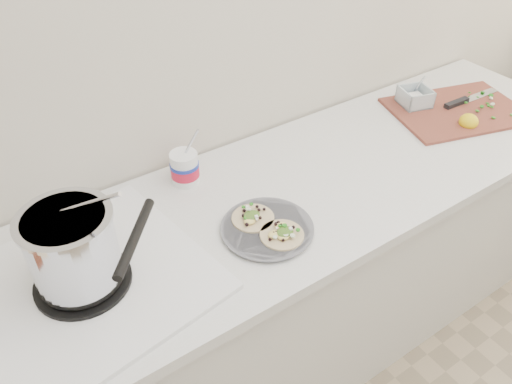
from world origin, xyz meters
TOP-DOWN VIEW (x-y plane):
  - counter at (0.00, 1.43)m, footprint 2.44×0.66m
  - stove at (-0.69, 1.39)m, footprint 0.65×0.62m
  - taco_plate at (-0.20, 1.30)m, footprint 0.26×0.26m
  - tub at (-0.28, 1.63)m, footprint 0.09×0.09m
  - cutboard at (0.79, 1.45)m, footprint 0.57×0.47m

SIDE VIEW (x-z plane):
  - counter at x=0.00m, z-range 0.00..0.90m
  - taco_plate at x=-0.20m, z-range 0.90..0.94m
  - cutboard at x=0.79m, z-range 0.88..0.96m
  - tub at x=-0.28m, z-range 0.86..1.07m
  - stove at x=-0.69m, z-range 0.85..1.13m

